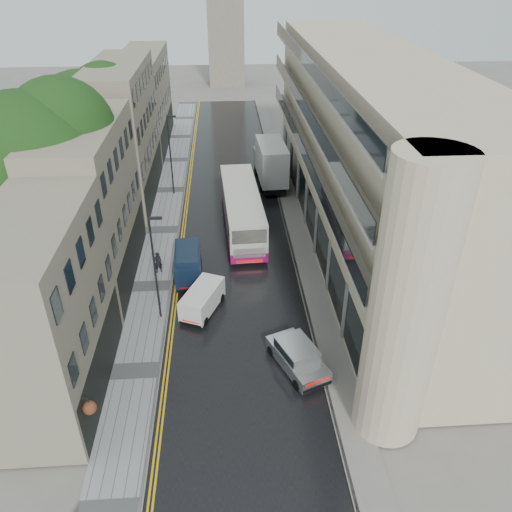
{
  "coord_description": "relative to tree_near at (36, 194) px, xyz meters",
  "views": [
    {
      "loc": [
        -0.5,
        -9.94,
        20.11
      ],
      "look_at": [
        1.36,
        18.0,
        3.01
      ],
      "focal_mm": 35.0,
      "sensor_mm": 36.0,
      "label": 1
    }
  ],
  "objects": [
    {
      "name": "lamp_post_far",
      "position": [
        7.02,
        14.88,
        -3.06
      ],
      "size": [
        0.86,
        0.26,
        7.52
      ],
      "primitive_type": null,
      "rotation": [
        0.0,
        0.0,
        -0.08
      ],
      "color": "black",
      "rests_on": "left_sidewalk"
    },
    {
      "name": "silver_hatchback",
      "position": [
        15.48,
        -10.99,
        -6.13
      ],
      "size": [
        3.34,
        4.65,
        1.6
      ],
      "primitive_type": null,
      "rotation": [
        0.0,
        0.0,
        0.39
      ],
      "color": "#BABABF",
      "rests_on": "road"
    },
    {
      "name": "modern_block",
      "position": [
        22.8,
        6.0,
        0.05
      ],
      "size": [
        8.0,
        40.0,
        14.0
      ],
      "primitive_type": null,
      "color": "#C3B191",
      "rests_on": "ground"
    },
    {
      "name": "cream_bus",
      "position": [
        12.19,
        4.0,
        -5.24
      ],
      "size": [
        3.39,
        12.49,
        3.37
      ],
      "primitive_type": null,
      "rotation": [
        0.0,
        0.0,
        0.05
      ],
      "color": "beige",
      "rests_on": "road"
    },
    {
      "name": "tree_far",
      "position": [
        0.3,
        13.0,
        -0.72
      ],
      "size": [
        9.24,
        9.24,
        12.46
      ],
      "primitive_type": null,
      "color": "black",
      "rests_on": "ground"
    },
    {
      "name": "navy_van",
      "position": [
        8.41,
        -1.13,
        -5.77
      ],
      "size": [
        2.04,
        4.61,
        2.3
      ],
      "primitive_type": null,
      "rotation": [
        0.0,
        0.0,
        0.05
      ],
      "color": "black",
      "rests_on": "road"
    },
    {
      "name": "tree_near",
      "position": [
        0.0,
        0.0,
        0.0
      ],
      "size": [
        10.56,
        10.56,
        13.89
      ],
      "primitive_type": null,
      "color": "black",
      "rests_on": "ground"
    },
    {
      "name": "pedestrian",
      "position": [
        6.95,
        0.96,
        -5.99
      ],
      "size": [
        0.71,
        0.59,
        1.67
      ],
      "primitive_type": "imported",
      "rotation": [
        0.0,
        0.0,
        3.51
      ],
      "color": "black",
      "rests_on": "left_sidewalk"
    },
    {
      "name": "old_shop_row",
      "position": [
        3.05,
        10.0,
        -0.95
      ],
      "size": [
        4.5,
        56.0,
        12.0
      ],
      "primitive_type": null,
      "color": "gray",
      "rests_on": "ground"
    },
    {
      "name": "left_sidewalk",
      "position": [
        6.65,
        7.5,
        -6.89
      ],
      "size": [
        2.7,
        85.0,
        0.12
      ],
      "primitive_type": "cube",
      "color": "gray",
      "rests_on": "ground"
    },
    {
      "name": "white_lorry",
      "position": [
        15.5,
        14.99,
        -4.72
      ],
      "size": [
        2.92,
        8.52,
        4.42
      ],
      "primitive_type": null,
      "rotation": [
        0.0,
        0.0,
        0.05
      ],
      "color": "silver",
      "rests_on": "road"
    },
    {
      "name": "right_sidewalk",
      "position": [
        17.9,
        7.5,
        -6.89
      ],
      "size": [
        1.8,
        85.0,
        0.12
      ],
      "primitive_type": "cube",
      "color": "slate",
      "rests_on": "ground"
    },
    {
      "name": "road",
      "position": [
        12.5,
        7.5,
        -6.94
      ],
      "size": [
        9.0,
        85.0,
        0.02
      ],
      "primitive_type": "cube",
      "color": "black",
      "rests_on": "ground"
    },
    {
      "name": "lamp_post_near",
      "position": [
        7.58,
        -4.3,
        -3.28
      ],
      "size": [
        0.8,
        0.18,
        7.1
      ],
      "primitive_type": null,
      "rotation": [
        0.0,
        0.0,
        -0.0
      ],
      "color": "black",
      "rests_on": "left_sidewalk"
    },
    {
      "name": "white_van",
      "position": [
        9.06,
        -4.63,
        -6.07
      ],
      "size": [
        2.99,
        4.11,
        1.71
      ],
      "primitive_type": null,
      "rotation": [
        0.0,
        0.0,
        -0.41
      ],
      "color": "white",
      "rests_on": "road"
    }
  ]
}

